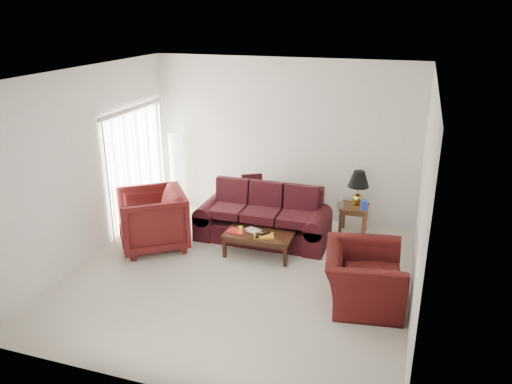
% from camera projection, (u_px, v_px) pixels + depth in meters
% --- Properties ---
extents(floor, '(5.00, 5.00, 0.00)m').
position_uv_depth(floor, '(239.00, 275.00, 7.56)').
color(floor, beige).
rests_on(floor, ground).
extents(blinds, '(0.10, 2.00, 2.16)m').
position_uv_depth(blinds, '(137.00, 168.00, 9.05)').
color(blinds, silver).
rests_on(blinds, ground).
extents(sofa, '(2.29, 1.05, 0.93)m').
position_uv_depth(sofa, '(263.00, 215.00, 8.59)').
color(sofa, black).
rests_on(sofa, ground).
extents(throw_pillow, '(0.42, 0.36, 0.39)m').
position_uv_depth(throw_pillow, '(252.00, 184.00, 9.36)').
color(throw_pillow, black).
rests_on(throw_pillow, sofa).
extents(end_table, '(0.50, 0.50, 0.53)m').
position_uv_depth(end_table, '(353.00, 220.00, 8.87)').
color(end_table, '#52281C').
rests_on(end_table, ground).
extents(table_lamp, '(0.49, 0.49, 0.63)m').
position_uv_depth(table_lamp, '(358.00, 188.00, 8.72)').
color(table_lamp, gold).
rests_on(table_lamp, end_table).
extents(clock, '(0.13, 0.06, 0.12)m').
position_uv_depth(clock, '(340.00, 204.00, 8.68)').
color(clock, '#B1B1B5').
rests_on(clock, end_table).
extents(blue_canister, '(0.12, 0.12, 0.18)m').
position_uv_depth(blue_canister, '(364.00, 205.00, 8.58)').
color(blue_canister, '#1D3FBE').
rests_on(blue_canister, end_table).
extents(picture_frame, '(0.20, 0.21, 0.05)m').
position_uv_depth(picture_frame, '(348.00, 198.00, 8.94)').
color(picture_frame, silver).
rests_on(picture_frame, end_table).
extents(floor_lamp, '(0.26, 0.26, 1.55)m').
position_uv_depth(floor_lamp, '(176.00, 171.00, 9.87)').
color(floor_lamp, silver).
rests_on(floor_lamp, ground).
extents(armchair_left, '(1.50, 1.50, 0.99)m').
position_uv_depth(armchair_left, '(152.00, 220.00, 8.31)').
color(armchair_left, '#471010').
rests_on(armchair_left, ground).
extents(armchair_right, '(1.19, 1.32, 0.77)m').
position_uv_depth(armchair_right, '(363.00, 277.00, 6.76)').
color(armchair_right, '#3C0D0D').
rests_on(armchair_right, ground).
extents(coffee_table, '(1.12, 0.57, 0.39)m').
position_uv_depth(coffee_table, '(259.00, 245.00, 8.11)').
color(coffee_table, black).
rests_on(coffee_table, ground).
extents(magazine_red, '(0.31, 0.25, 0.02)m').
position_uv_depth(magazine_red, '(236.00, 231.00, 8.12)').
color(magazine_red, '#B11115').
rests_on(magazine_red, coffee_table).
extents(magazine_white, '(0.30, 0.27, 0.01)m').
position_uv_depth(magazine_white, '(253.00, 230.00, 8.16)').
color(magazine_white, beige).
rests_on(magazine_white, coffee_table).
extents(magazine_orange, '(0.37, 0.33, 0.02)m').
position_uv_depth(magazine_orange, '(264.00, 236.00, 7.95)').
color(magazine_orange, '#BA6B15').
rests_on(magazine_orange, coffee_table).
extents(remote_a, '(0.08, 0.18, 0.02)m').
position_uv_depth(remote_a, '(257.00, 235.00, 7.92)').
color(remote_a, black).
rests_on(remote_a, coffee_table).
extents(remote_b, '(0.15, 0.17, 0.02)m').
position_uv_depth(remote_b, '(265.00, 233.00, 7.98)').
color(remote_b, black).
rests_on(remote_b, coffee_table).
extents(yellow_glass, '(0.08, 0.08, 0.13)m').
position_uv_depth(yellow_glass, '(240.00, 230.00, 8.01)').
color(yellow_glass, yellow).
rests_on(yellow_glass, coffee_table).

